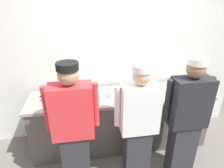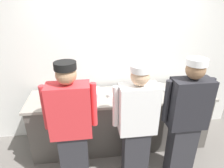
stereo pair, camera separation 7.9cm
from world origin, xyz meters
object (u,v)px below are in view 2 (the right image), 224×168
(mixing_bowl_steel, at_px, (92,94))
(squeeze_bottle_secondary, at_px, (58,89))
(sheet_tray, at_px, (180,91))
(chef_near_left, at_px, (72,127))
(chefs_knife, at_px, (48,95))
(plate_stack_rear, at_px, (125,94))
(chef_far_right, at_px, (186,119))
(plate_stack_front, at_px, (151,91))
(chef_center, at_px, (137,124))
(squeeze_bottle_primary, at_px, (45,95))
(ramekin_green_sauce, at_px, (141,96))
(deli_cup, at_px, (72,96))
(ramekin_red_sauce, at_px, (111,95))

(mixing_bowl_steel, bearing_deg, squeeze_bottle_secondary, 163.66)
(sheet_tray, bearing_deg, mixing_bowl_steel, -178.89)
(chef_near_left, bearing_deg, chefs_knife, 116.05)
(plate_stack_rear, relative_size, chefs_knife, 0.72)
(chef_far_right, relative_size, plate_stack_front, 7.65)
(chef_near_left, height_order, chef_center, chef_near_left)
(chef_far_right, bearing_deg, mixing_bowl_steel, 149.10)
(squeeze_bottle_primary, xyz_separation_m, chefs_knife, (0.00, 0.17, -0.08))
(squeeze_bottle_secondary, height_order, chefs_knife, squeeze_bottle_secondary)
(chef_center, bearing_deg, sheet_tray, 37.86)
(plate_stack_front, xyz_separation_m, mixing_bowl_steel, (-0.90, -0.02, 0.03))
(chef_center, height_order, ramekin_green_sauce, chef_center)
(chef_far_right, relative_size, chefs_knife, 6.02)
(chef_near_left, xyz_separation_m, squeeze_bottle_secondary, (-0.24, 0.80, 0.11))
(mixing_bowl_steel, height_order, squeeze_bottle_secondary, squeeze_bottle_secondary)
(plate_stack_rear, height_order, squeeze_bottle_secondary, squeeze_bottle_secondary)
(deli_cup, bearing_deg, mixing_bowl_steel, 3.57)
(plate_stack_front, xyz_separation_m, sheet_tray, (0.48, 0.00, -0.02))
(chef_far_right, distance_m, mixing_bowl_steel, 1.31)
(squeeze_bottle_secondary, bearing_deg, plate_stack_rear, -9.48)
(ramekin_red_sauce, bearing_deg, ramekin_green_sauce, -11.37)
(chef_far_right, relative_size, ramekin_green_sauce, 15.31)
(plate_stack_front, relative_size, deli_cup, 2.03)
(mixing_bowl_steel, bearing_deg, chef_far_right, -30.90)
(chef_near_left, bearing_deg, plate_stack_front, 30.13)
(squeeze_bottle_primary, height_order, deli_cup, squeeze_bottle_primary)
(mixing_bowl_steel, xyz_separation_m, squeeze_bottle_secondary, (-0.50, 0.15, 0.03))
(chef_far_right, relative_size, mixing_bowl_steel, 5.35)
(chef_far_right, distance_m, ramekin_red_sauce, 1.08)
(plate_stack_front, height_order, sheet_tray, plate_stack_front)
(mixing_bowl_steel, bearing_deg, squeeze_bottle_primary, -178.22)
(sheet_tray, relative_size, squeeze_bottle_secondary, 2.56)
(plate_stack_rear, bearing_deg, sheet_tray, 2.85)
(chef_center, bearing_deg, squeeze_bottle_secondary, 141.76)
(squeeze_bottle_secondary, distance_m, deli_cup, 0.27)
(chef_center, xyz_separation_m, squeeze_bottle_secondary, (-1.01, 0.80, 0.15))
(squeeze_bottle_primary, bearing_deg, chef_far_right, -20.08)
(squeeze_bottle_primary, relative_size, deli_cup, 1.75)
(chef_near_left, xyz_separation_m, ramekin_red_sauce, (0.53, 0.64, 0.04))
(squeeze_bottle_primary, bearing_deg, mixing_bowl_steel, 1.78)
(chef_center, relative_size, ramekin_red_sauce, 16.97)
(mixing_bowl_steel, bearing_deg, plate_stack_front, 1.58)
(plate_stack_front, bearing_deg, ramekin_red_sauce, -176.89)
(ramekin_green_sauce, xyz_separation_m, deli_cup, (-1.00, 0.08, 0.03))
(mixing_bowl_steel, bearing_deg, ramekin_green_sauce, -7.91)
(chef_far_right, relative_size, sheet_tray, 3.33)
(sheet_tray, height_order, squeeze_bottle_primary, squeeze_bottle_primary)
(squeeze_bottle_secondary, bearing_deg, chef_far_right, -26.73)
(plate_stack_rear, xyz_separation_m, deli_cup, (-0.78, -0.00, 0.02))
(ramekin_green_sauce, distance_m, ramekin_red_sauce, 0.45)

